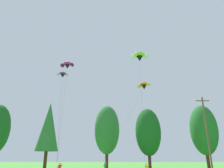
% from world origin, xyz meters
% --- Properties ---
extents(treeline_tree_c, '(4.49, 4.49, 13.12)m').
position_xyz_m(treeline_tree_c, '(-10.83, 40.80, 8.22)').
color(treeline_tree_c, '#472D19').
rests_on(treeline_tree_c, ground_plane).
extents(treeline_tree_d, '(5.37, 5.37, 13.23)m').
position_xyz_m(treeline_tree_d, '(0.88, 44.37, 8.01)').
color(treeline_tree_d, '#472D19').
rests_on(treeline_tree_d, ground_plane).
extents(treeline_tree_e, '(4.91, 4.91, 11.53)m').
position_xyz_m(treeline_tree_e, '(9.16, 39.96, 6.98)').
color(treeline_tree_e, '#472D19').
rests_on(treeline_tree_e, ground_plane).
extents(treeline_tree_f, '(5.03, 5.03, 11.95)m').
position_xyz_m(treeline_tree_f, '(19.60, 39.09, 7.24)').
color(treeline_tree_f, '#472D19').
rests_on(treeline_tree_f, ground_plane).
extents(utility_pole, '(2.20, 0.26, 11.79)m').
position_xyz_m(utility_pole, '(17.43, 32.47, 6.17)').
color(utility_pole, brown).
rests_on(utility_pole, ground_plane).
extents(kite_flyer_mid, '(0.62, 0.65, 1.69)m').
position_xyz_m(kite_flyer_mid, '(1.37, 30.24, 1.00)').
color(kite_flyer_mid, black).
rests_on(kite_flyer_mid, ground_plane).
extents(parafoil_kite_high_purple, '(5.25, 13.90, 17.04)m').
position_xyz_m(parafoil_kite_high_purple, '(-7.81, 37.12, 18.07)').
color(parafoil_kite_high_purple, purple).
extents(parafoil_kite_mid_orange, '(10.71, 18.97, 18.49)m').
position_xyz_m(parafoil_kite_mid_orange, '(9.84, 47.67, 19.17)').
color(parafoil_kite_mid_orange, orange).
extents(parafoil_kite_far_lime_white, '(3.97, 12.63, 21.30)m').
position_xyz_m(parafoil_kite_far_lime_white, '(7.79, 36.36, 21.51)').
color(parafoil_kite_far_lime_white, '#93D633').
extents(parafoil_kite_low_magenta, '(5.10, 14.99, 19.82)m').
position_xyz_m(parafoil_kite_low_magenta, '(-7.30, 38.21, 20.66)').
color(parafoil_kite_low_magenta, '#D12893').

